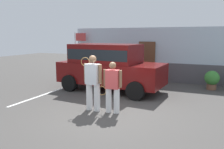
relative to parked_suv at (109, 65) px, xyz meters
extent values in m
plane|color=#423F3D|center=(1.27, -2.99, -1.15)|extent=(40.00, 40.00, 0.00)
cube|color=silver|center=(-2.12, -1.49, -1.14)|extent=(0.12, 4.40, 0.01)
cube|color=silver|center=(1.27, 3.17, 0.28)|extent=(9.52, 0.30, 2.85)
cube|color=#4C4C51|center=(1.27, 2.97, -0.65)|extent=(8.00, 0.10, 1.00)
cube|color=brown|center=(0.90, 2.95, -0.10)|extent=(0.90, 0.06, 2.10)
cube|color=#590C0C|center=(0.11, -0.01, -0.35)|extent=(4.72, 2.21, 0.90)
cube|color=#590C0C|center=(-0.14, 0.01, 0.50)|extent=(3.01, 1.95, 0.80)
cube|color=black|center=(-0.14, 0.01, 0.48)|extent=(2.96, 1.97, 0.44)
cylinder|color=black|center=(1.72, 0.83, -0.79)|extent=(0.74, 0.31, 0.72)
cylinder|color=black|center=(1.59, -1.06, -0.79)|extent=(0.74, 0.31, 0.72)
cylinder|color=black|center=(-1.37, 1.05, -0.79)|extent=(0.74, 0.31, 0.72)
cylinder|color=black|center=(-1.50, -0.85, -0.79)|extent=(0.74, 0.31, 0.72)
cylinder|color=white|center=(0.85, -2.75, -0.71)|extent=(0.20, 0.20, 0.87)
cylinder|color=white|center=(0.55, -2.73, -0.71)|extent=(0.20, 0.20, 0.87)
cube|color=silver|center=(0.70, -2.74, 0.05)|extent=(0.47, 0.31, 0.65)
sphere|color=#8C6647|center=(0.70, -2.74, 0.53)|extent=(0.24, 0.24, 0.24)
cylinder|color=#8C6647|center=(0.98, -2.77, 0.08)|extent=(0.11, 0.11, 0.59)
cylinder|color=#8C6647|center=(0.42, -2.72, 0.08)|extent=(0.11, 0.11, 0.59)
torus|color=olive|center=(0.38, -2.66, 0.42)|extent=(0.29, 0.09, 0.29)
cylinder|color=olive|center=(0.38, -2.66, 0.19)|extent=(0.03, 0.03, 0.20)
cylinder|color=white|center=(1.51, -2.70, -0.75)|extent=(0.18, 0.18, 0.78)
cylinder|color=white|center=(1.25, -2.72, -0.75)|extent=(0.18, 0.18, 0.78)
cube|color=#E04C4C|center=(1.38, -2.71, -0.07)|extent=(0.42, 0.28, 0.58)
sphere|color=#8C6647|center=(1.38, -2.71, 0.36)|extent=(0.22, 0.22, 0.22)
cylinder|color=#8C6647|center=(1.63, -2.69, -0.05)|extent=(0.10, 0.10, 0.53)
cylinder|color=#8C6647|center=(1.13, -2.73, -0.05)|extent=(0.10, 0.10, 0.53)
torus|color=olive|center=(1.00, -2.69, -0.48)|extent=(0.37, 0.05, 0.37)
cylinder|color=olive|center=(1.00, -2.69, -0.25)|extent=(0.03, 0.03, 0.20)
cylinder|color=brown|center=(4.20, 2.00, -1.02)|extent=(0.42, 0.42, 0.26)
sphere|color=#387F33|center=(4.20, 2.00, -0.61)|extent=(0.65, 0.65, 0.65)
cylinder|color=silver|center=(-3.49, 2.73, 0.16)|extent=(0.05, 0.05, 2.62)
cube|color=#B23838|center=(-3.09, 2.73, 1.20)|extent=(0.75, 0.13, 0.45)
camera|label=1|loc=(4.17, -9.05, 1.24)|focal=36.55mm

